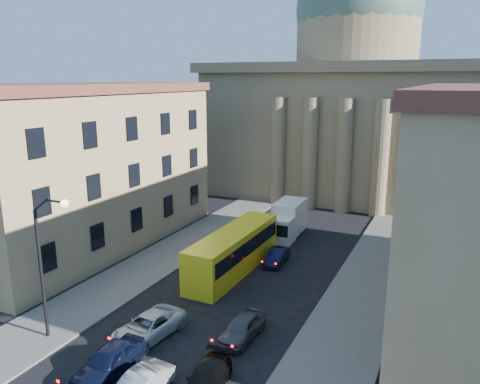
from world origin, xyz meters
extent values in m
cube|color=#5A5752|center=(-8.50, 18.00, 0.07)|extent=(5.00, 60.00, 0.15)
cube|color=#5A5752|center=(8.50, 18.00, 0.07)|extent=(5.00, 60.00, 0.15)
cube|color=#766549|center=(0.00, 56.00, 8.00)|extent=(34.00, 26.00, 16.00)
cube|color=#766549|center=(0.00, 56.00, 16.40)|extent=(35.50, 27.50, 1.20)
cylinder|color=#766549|center=(0.00, 56.00, 20.00)|extent=(16.00, 16.00, 8.00)
sphere|color=#486255|center=(0.00, 56.00, 24.00)|extent=(16.40, 16.40, 16.40)
cube|color=#766549|center=(-21.00, 54.00, 5.50)|extent=(13.00, 13.00, 11.00)
cone|color=brown|center=(-21.00, 54.00, 13.00)|extent=(26.02, 26.02, 4.00)
cylinder|color=#766549|center=(-6.00, 42.80, 6.50)|extent=(1.80, 1.80, 13.00)
cylinder|color=#766549|center=(-2.00, 42.80, 6.50)|extent=(1.80, 1.80, 13.00)
cylinder|color=#766549|center=(2.00, 42.80, 6.50)|extent=(1.80, 1.80, 13.00)
cylinder|color=#766549|center=(6.00, 42.80, 6.50)|extent=(1.80, 1.80, 13.00)
cube|color=tan|center=(-17.00, 22.00, 7.00)|extent=(11.00, 26.00, 14.00)
cube|color=brown|center=(-17.00, 22.00, 14.30)|extent=(11.60, 26.60, 0.80)
cylinder|color=black|center=(-7.50, 8.00, 4.00)|extent=(0.20, 0.20, 8.00)
cylinder|color=black|center=(-6.95, 8.00, 8.35)|extent=(1.30, 0.12, 0.96)
cylinder|color=black|center=(-5.95, 8.00, 8.65)|extent=(1.30, 0.12, 0.12)
sphere|color=white|center=(-5.20, 8.00, 8.60)|extent=(0.44, 0.44, 0.44)
imported|color=black|center=(-1.79, 6.77, 0.78)|extent=(1.88, 4.59, 1.56)
imported|color=silver|center=(-2.08, 10.59, 0.70)|extent=(2.92, 5.30, 1.41)
imported|color=black|center=(3.46, 7.72, 0.62)|extent=(2.28, 4.47, 1.24)
imported|color=#454449|center=(3.05, 12.90, 0.70)|extent=(1.82, 4.17, 1.40)
imported|color=black|center=(0.80, 24.70, 0.62)|extent=(1.52, 3.83, 1.24)
cube|color=yellow|center=(-1.82, 21.81, 1.66)|extent=(2.82, 11.84, 3.33)
cube|color=black|center=(-1.82, 21.81, 2.20)|extent=(2.88, 11.19, 1.18)
cylinder|color=black|center=(-2.94, 17.53, 0.54)|extent=(0.33, 1.08, 1.07)
cylinder|color=black|center=(-0.79, 17.51, 0.54)|extent=(0.33, 1.08, 1.07)
cylinder|color=black|center=(-2.84, 26.12, 0.54)|extent=(0.33, 1.08, 1.07)
cylinder|color=black|center=(-0.70, 26.09, 0.54)|extent=(0.33, 1.08, 1.07)
cube|color=silver|center=(-0.76, 29.73, 1.22)|extent=(2.39, 2.49, 2.43)
cube|color=black|center=(-0.73, 28.57, 1.52)|extent=(2.23, 0.17, 1.11)
cube|color=silver|center=(-0.82, 32.47, 1.77)|extent=(2.53, 4.31, 3.14)
cylinder|color=black|center=(-1.76, 29.30, 0.46)|extent=(0.30, 0.92, 0.91)
cylinder|color=black|center=(0.26, 29.35, 0.46)|extent=(0.30, 0.92, 0.91)
cylinder|color=black|center=(-1.86, 33.35, 0.46)|extent=(0.30, 0.92, 0.91)
cylinder|color=black|center=(0.17, 33.40, 0.46)|extent=(0.30, 0.92, 0.91)
camera|label=1|loc=(13.57, -9.89, 15.12)|focal=35.00mm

